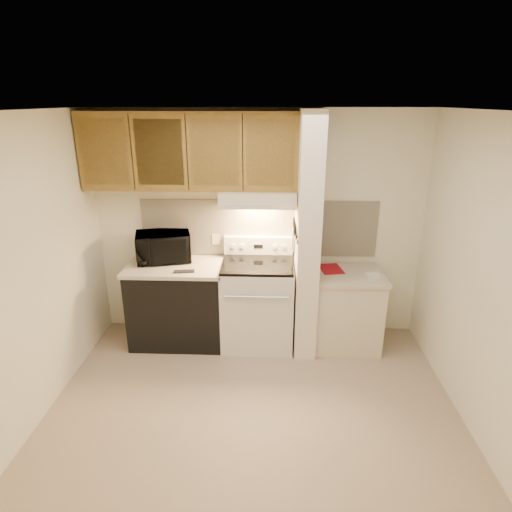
{
  "coord_description": "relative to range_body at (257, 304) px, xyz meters",
  "views": [
    {
      "loc": [
        0.15,
        -3.06,
        2.57
      ],
      "look_at": [
        0.0,
        0.75,
        1.17
      ],
      "focal_mm": 30.0,
      "sensor_mm": 36.0,
      "label": 1
    }
  ],
  "objects": [
    {
      "name": "floor",
      "position": [
        0.0,
        -1.16,
        -0.46
      ],
      "size": [
        3.6,
        3.6,
        0.0
      ],
      "primitive_type": "plane",
      "color": "tan",
      "rests_on": "ground"
    },
    {
      "name": "ceiling",
      "position": [
        0.0,
        -1.16,
        2.04
      ],
      "size": [
        3.6,
        3.6,
        0.0
      ],
      "primitive_type": "plane",
      "rotation": [
        3.14,
        0.0,
        0.0
      ],
      "color": "white",
      "rests_on": "wall_back"
    },
    {
      "name": "wall_back",
      "position": [
        0.0,
        0.34,
        0.79
      ],
      "size": [
        3.6,
        2.5,
        0.02
      ],
      "primitive_type": "cube",
      "rotation": [
        1.57,
        0.0,
        0.0
      ],
      "color": "white",
      "rests_on": "floor"
    },
    {
      "name": "wall_left",
      "position": [
        -1.8,
        -1.16,
        0.79
      ],
      "size": [
        0.02,
        3.0,
        2.5
      ],
      "primitive_type": "cube",
      "color": "white",
      "rests_on": "floor"
    },
    {
      "name": "wall_right",
      "position": [
        1.8,
        -1.16,
        0.79
      ],
      "size": [
        0.02,
        3.0,
        2.5
      ],
      "primitive_type": "cube",
      "color": "white",
      "rests_on": "floor"
    },
    {
      "name": "backsplash",
      "position": [
        0.0,
        0.33,
        0.78
      ],
      "size": [
        2.6,
        0.02,
        0.63
      ],
      "primitive_type": "cube",
      "color": "#F9EBCD",
      "rests_on": "wall_back"
    },
    {
      "name": "range_body",
      "position": [
        0.0,
        0.0,
        0.0
      ],
      "size": [
        0.76,
        0.65,
        0.92
      ],
      "primitive_type": "cube",
      "color": "silver",
      "rests_on": "floor"
    },
    {
      "name": "oven_window",
      "position": [
        0.0,
        -0.32,
        0.04
      ],
      "size": [
        0.5,
        0.01,
        0.3
      ],
      "primitive_type": "cube",
      "color": "black",
      "rests_on": "range_body"
    },
    {
      "name": "oven_handle",
      "position": [
        0.0,
        -0.35,
        0.26
      ],
      "size": [
        0.65,
        0.02,
        0.02
      ],
      "primitive_type": "cylinder",
      "rotation": [
        0.0,
        1.57,
        0.0
      ],
      "color": "silver",
      "rests_on": "range_body"
    },
    {
      "name": "cooktop",
      "position": [
        0.0,
        0.0,
        0.48
      ],
      "size": [
        0.74,
        0.64,
        0.03
      ],
      "primitive_type": "cube",
      "color": "black",
      "rests_on": "range_body"
    },
    {
      "name": "range_backguard",
      "position": [
        0.0,
        0.28,
        0.59
      ],
      "size": [
        0.76,
        0.08,
        0.2
      ],
      "primitive_type": "cube",
      "color": "silver",
      "rests_on": "range_body"
    },
    {
      "name": "range_display",
      "position": [
        0.0,
        0.24,
        0.59
      ],
      "size": [
        0.1,
        0.01,
        0.04
      ],
      "primitive_type": "cube",
      "color": "black",
      "rests_on": "range_backguard"
    },
    {
      "name": "range_knob_left_outer",
      "position": [
        -0.28,
        0.24,
        0.59
      ],
      "size": [
        0.05,
        0.02,
        0.05
      ],
      "primitive_type": "cylinder",
      "rotation": [
        1.57,
        0.0,
        0.0
      ],
      "color": "silver",
      "rests_on": "range_backguard"
    },
    {
      "name": "range_knob_left_inner",
      "position": [
        -0.18,
        0.24,
        0.59
      ],
      "size": [
        0.05,
        0.02,
        0.05
      ],
      "primitive_type": "cylinder",
      "rotation": [
        1.57,
        0.0,
        0.0
      ],
      "color": "silver",
      "rests_on": "range_backguard"
    },
    {
      "name": "range_knob_right_inner",
      "position": [
        0.18,
        0.24,
        0.59
      ],
      "size": [
        0.05,
        0.02,
        0.05
      ],
      "primitive_type": "cylinder",
      "rotation": [
        1.57,
        0.0,
        0.0
      ],
      "color": "silver",
      "rests_on": "range_backguard"
    },
    {
      "name": "range_knob_right_outer",
      "position": [
        0.28,
        0.24,
        0.59
      ],
      "size": [
        0.05,
        0.02,
        0.05
      ],
      "primitive_type": "cylinder",
      "rotation": [
        1.57,
        0.0,
        0.0
      ],
      "color": "silver",
      "rests_on": "range_backguard"
    },
    {
      "name": "dishwasher_front",
      "position": [
        -0.88,
        0.01,
        -0.03
      ],
      "size": [
        1.0,
        0.63,
        0.87
      ],
      "primitive_type": "cube",
      "color": "black",
      "rests_on": "floor"
    },
    {
      "name": "left_countertop",
      "position": [
        -0.88,
        0.01,
        0.43
      ],
      "size": [
        1.04,
        0.67,
        0.04
      ],
      "primitive_type": "cube",
      "color": "beige",
      "rests_on": "dishwasher_front"
    },
    {
      "name": "spoon_rest",
      "position": [
        -0.75,
        -0.19,
        0.46
      ],
      "size": [
        0.22,
        0.1,
        0.01
      ],
      "primitive_type": "cube",
      "rotation": [
        0.0,
        0.0,
        0.16
      ],
      "color": "black",
      "rests_on": "left_countertop"
    },
    {
      "name": "teal_jar",
      "position": [
        -1.13,
        0.23,
        0.5
      ],
      "size": [
        0.12,
        0.12,
        0.11
      ],
      "primitive_type": "cylinder",
      "rotation": [
        0.0,
        0.0,
        -0.32
      ],
      "color": "#266051",
      "rests_on": "left_countertop"
    },
    {
      "name": "outlet",
      "position": [
        -0.48,
        0.32,
        0.64
      ],
      "size": [
        0.08,
        0.01,
        0.12
      ],
      "primitive_type": "cube",
      "color": "beige",
      "rests_on": "backsplash"
    },
    {
      "name": "microwave",
      "position": [
        -1.03,
        0.14,
        0.61
      ],
      "size": [
        0.65,
        0.52,
        0.32
      ],
      "primitive_type": "imported",
      "rotation": [
        0.0,
        0.0,
        0.26
      ],
      "color": "black",
      "rests_on": "left_countertop"
    },
    {
      "name": "partition_pillar",
      "position": [
        0.51,
        -0.01,
        0.79
      ],
      "size": [
        0.22,
        0.7,
        2.5
      ],
      "primitive_type": "cube",
      "color": "#F3E4D0",
      "rests_on": "floor"
    },
    {
      "name": "pillar_trim",
      "position": [
        0.39,
        -0.01,
        0.84
      ],
      "size": [
        0.01,
        0.7,
        0.04
      ],
      "primitive_type": "cube",
      "color": "olive",
      "rests_on": "partition_pillar"
    },
    {
      "name": "knife_strip",
      "position": [
        0.39,
        -0.06,
        0.86
      ],
      "size": [
        0.02,
        0.42,
        0.04
      ],
      "primitive_type": "cube",
      "color": "black",
      "rests_on": "partition_pillar"
    },
    {
      "name": "knife_blade_a",
      "position": [
        0.38,
        -0.23,
        0.76
      ],
      "size": [
        0.01,
        0.03,
        0.16
      ],
      "primitive_type": "cube",
      "color": "silver",
      "rests_on": "knife_strip"
    },
    {
      "name": "knife_handle_a",
      "position": [
        0.38,
        -0.21,
        0.91
      ],
      "size": [
        0.02,
        0.02,
        0.1
      ],
      "primitive_type": "cylinder",
      "color": "black",
      "rests_on": "knife_strip"
    },
    {
      "name": "knife_blade_b",
      "position": [
        0.38,
        -0.14,
        0.75
      ],
      "size": [
        0.01,
        0.04,
        0.18
      ],
      "primitive_type": "cube",
      "color": "silver",
      "rests_on": "knife_strip"
    },
    {
      "name": "knife_handle_b",
      "position": [
        0.38,
        -0.13,
        0.91
      ],
      "size": [
        0.02,
        0.02,
        0.1
      ],
      "primitive_type": "cylinder",
      "color": "black",
      "rests_on": "knife_strip"
    },
    {
      "name": "knife_blade_c",
      "position": [
        0.38,
        -0.06,
        0.74
      ],
      "size": [
        0.01,
        0.04,
        0.2
      ],
      "primitive_type": "cube",
      "color": "silver",
      "rests_on": "knife_strip"
    },
    {
      "name": "knife_handle_c",
      "position": [
        0.38,
        -0.05,
        0.91
      ],
      "size": [
        0.02,
        0.02,
        0.1
      ],
      "primitive_type": "cylinder",
      "color": "black",
      "rests_on": "knife_strip"
    },
    {
      "name": "knife_blade_d",
      "position": [
        0.38,
        0.01,
        0.76
      ],
      "size": [
        0.01,
        0.04,
        0.16
      ],
      "primitive_type": "cube",
      "color": "silver",
      "rests_on": "knife_strip"
    },
    {
      "name": "knife_handle_d",
      "position": [
        0.38,
        0.02,
        0.91
      ],
      "size": [
        0.02,
        0.02,
        0.1
      ],
      "primitive_type": "cylinder",
      "color": "black",
      "rests_on": "knife_strip"
    },
    {
      "name": "knife_blade_e",
      "position": [
        0.38,
        0.11,
        0.75
      ],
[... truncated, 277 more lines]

